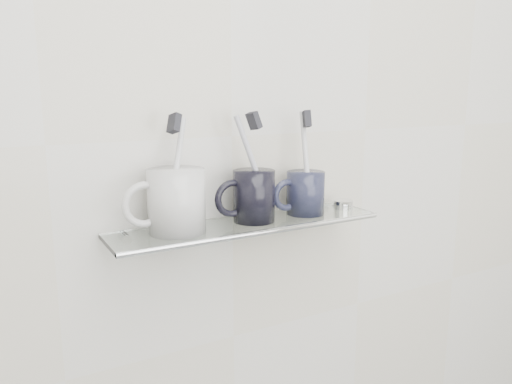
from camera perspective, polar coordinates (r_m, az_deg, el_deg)
wall_back at (r=0.92m, az=-2.78°, el=6.39°), size 2.50×0.00×2.50m
shelf_glass at (r=0.90m, az=-0.91°, el=-3.76°), size 0.50×0.12×0.01m
shelf_rail at (r=0.85m, az=0.88°, el=-4.64°), size 0.50×0.01×0.01m
bracket_left at (r=0.87m, az=-14.76°, el=-5.41°), size 0.02×0.03×0.02m
bracket_right at (r=1.05m, az=8.01°, el=-2.23°), size 0.02×0.03×0.02m
mug_left at (r=0.84m, az=-9.05°, el=-1.01°), size 0.11×0.11×0.11m
mug_left_handle at (r=0.82m, az=-12.58°, el=-1.40°), size 0.08×0.01×0.08m
toothbrush_left at (r=0.83m, az=-9.16°, el=2.22°), size 0.07×0.07×0.18m
bristles_left at (r=0.82m, az=-9.34°, el=7.76°), size 0.03×0.03×0.04m
mug_center at (r=0.90m, az=-0.23°, el=-0.45°), size 0.10×0.10×0.09m
mug_center_handle at (r=0.88m, az=-2.72°, el=-0.74°), size 0.07×0.01×0.07m
toothbrush_center at (r=0.89m, az=-0.23°, el=2.99°), size 0.08×0.02×0.18m
bristles_center at (r=0.88m, az=-0.23°, el=8.16°), size 0.03×0.03×0.03m
mug_right at (r=0.96m, az=5.67°, el=-0.09°), size 0.09×0.09×0.08m
mug_right_handle at (r=0.93m, az=3.53°, el=-0.35°), size 0.06×0.01×0.06m
toothbrush_right at (r=0.95m, az=5.74°, el=3.48°), size 0.02×0.05×0.19m
bristles_right at (r=0.94m, az=5.84°, el=8.32°), size 0.02×0.03×0.03m
chrome_cap at (r=1.02m, az=9.88°, el=-1.38°), size 0.04×0.04×0.02m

